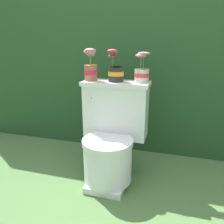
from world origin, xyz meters
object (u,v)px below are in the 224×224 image
Objects in this scene: potted_plant_left at (91,67)px; potted_plant_midleft at (116,71)px; potted_plant_middle at (142,72)px; toilet at (112,135)px.

potted_plant_midleft is (0.19, 0.01, -0.02)m from potted_plant_left.
potted_plant_midleft is at bearing -176.05° from potted_plant_middle.
potted_plant_midleft reaches higher than potted_plant_middle.
potted_plant_left is at bearing -176.01° from potted_plant_middle.
potted_plant_left is 0.39m from potted_plant_middle.
potted_plant_midleft reaches higher than toilet.
potted_plant_midleft is at bearing 4.02° from potted_plant_left.
potted_plant_midleft is 1.09× the size of potted_plant_middle.
toilet is at bearing -146.78° from potted_plant_middle.
toilet is 3.17× the size of potted_plant_midleft.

